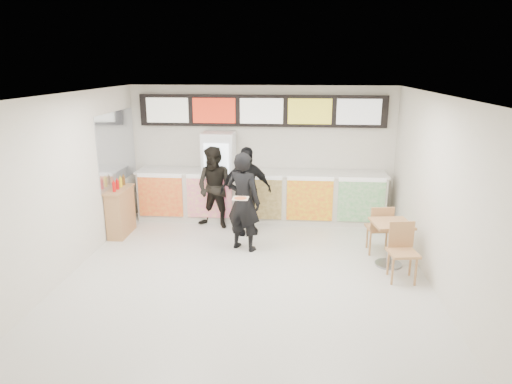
# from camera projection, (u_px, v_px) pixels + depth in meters

# --- Properties ---
(floor) EXTENTS (7.00, 7.00, 0.00)m
(floor) POSITION_uv_depth(u_px,v_px,m) (246.00, 281.00, 7.50)
(floor) COLOR beige
(floor) RESTS_ON ground
(ceiling) EXTENTS (7.00, 7.00, 0.00)m
(ceiling) POSITION_uv_depth(u_px,v_px,m) (245.00, 96.00, 6.69)
(ceiling) COLOR white
(ceiling) RESTS_ON wall_back
(wall_back) EXTENTS (6.00, 0.00, 6.00)m
(wall_back) POSITION_uv_depth(u_px,v_px,m) (262.00, 152.00, 10.45)
(wall_back) COLOR silver
(wall_back) RESTS_ON floor
(wall_left) EXTENTS (0.00, 7.00, 7.00)m
(wall_left) POSITION_uv_depth(u_px,v_px,m) (60.00, 189.00, 7.35)
(wall_left) COLOR silver
(wall_left) RESTS_ON floor
(wall_right) EXTENTS (0.00, 7.00, 7.00)m
(wall_right) POSITION_uv_depth(u_px,v_px,m) (443.00, 198.00, 6.85)
(wall_right) COLOR silver
(wall_right) RESTS_ON floor
(service_counter) EXTENTS (5.56, 0.77, 1.14)m
(service_counter) POSITION_uv_depth(u_px,v_px,m) (260.00, 196.00, 10.31)
(service_counter) COLOR silver
(service_counter) RESTS_ON floor
(menu_board) EXTENTS (5.50, 0.14, 0.70)m
(menu_board) POSITION_uv_depth(u_px,v_px,m) (262.00, 111.00, 10.11)
(menu_board) COLOR black
(menu_board) RESTS_ON wall_back
(drinks_fridge) EXTENTS (0.70, 0.67, 2.00)m
(drinks_fridge) POSITION_uv_depth(u_px,v_px,m) (219.00, 176.00, 10.29)
(drinks_fridge) COLOR white
(drinks_fridge) RESTS_ON floor
(mirror_panel) EXTENTS (0.01, 2.00, 1.50)m
(mirror_panel) POSITION_uv_depth(u_px,v_px,m) (117.00, 147.00, 9.63)
(mirror_panel) COLOR #B2B7BF
(mirror_panel) RESTS_ON wall_left
(customer_main) EXTENTS (0.82, 0.69, 1.90)m
(customer_main) POSITION_uv_depth(u_px,v_px,m) (243.00, 202.00, 8.58)
(customer_main) COLOR black
(customer_main) RESTS_ON floor
(customer_left) EXTENTS (1.03, 0.91, 1.77)m
(customer_left) POSITION_uv_depth(u_px,v_px,m) (215.00, 188.00, 9.79)
(customer_left) COLOR black
(customer_left) RESTS_ON floor
(customer_mid) EXTENTS (1.17, 0.77, 1.84)m
(customer_mid) POSITION_uv_depth(u_px,v_px,m) (246.00, 191.00, 9.43)
(customer_mid) COLOR black
(customer_mid) RESTS_ON floor
(pizza_slice) EXTENTS (0.36, 0.36, 0.02)m
(pizza_slice) POSITION_uv_depth(u_px,v_px,m) (240.00, 198.00, 8.09)
(pizza_slice) COLOR beige
(pizza_slice) RESTS_ON customer_main
(cafe_table) EXTENTS (0.73, 1.68, 0.95)m
(cafe_table) POSITION_uv_depth(u_px,v_px,m) (391.00, 236.00, 7.97)
(cafe_table) COLOR #AE7D4F
(cafe_table) RESTS_ON floor
(condiment_ledge) EXTENTS (0.36, 0.89, 1.18)m
(condiment_ledge) POSITION_uv_depth(u_px,v_px,m) (121.00, 211.00, 9.45)
(condiment_ledge) COLOR #AE7D4F
(condiment_ledge) RESTS_ON floor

